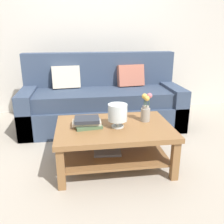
# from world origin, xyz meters

# --- Properties ---
(ground_plane) EXTENTS (10.00, 10.00, 0.00)m
(ground_plane) POSITION_xyz_m (0.00, 0.00, 0.00)
(ground_plane) COLOR #ADA393
(back_wall) EXTENTS (6.40, 0.12, 2.70)m
(back_wall) POSITION_xyz_m (0.00, 1.65, 1.35)
(back_wall) COLOR beige
(back_wall) RESTS_ON ground
(couch) EXTENTS (2.29, 0.90, 1.06)m
(couch) POSITION_xyz_m (0.01, 0.78, 0.36)
(couch) COLOR #384760
(couch) RESTS_ON ground
(coffee_table) EXTENTS (1.18, 0.81, 0.45)m
(coffee_table) POSITION_xyz_m (0.01, -0.42, 0.33)
(coffee_table) COLOR olive
(coffee_table) RESTS_ON ground
(book_stack_main) EXTENTS (0.30, 0.22, 0.10)m
(book_stack_main) POSITION_xyz_m (-0.26, -0.41, 0.50)
(book_stack_main) COLOR #51704C
(book_stack_main) RESTS_ON coffee_table
(glass_hurricane_vase) EXTENTS (0.19, 0.19, 0.24)m
(glass_hurricane_vase) POSITION_xyz_m (0.04, -0.45, 0.60)
(glass_hurricane_vase) COLOR silver
(glass_hurricane_vase) RESTS_ON coffee_table
(flower_pitcher) EXTENTS (0.11, 0.12, 0.31)m
(flower_pitcher) POSITION_xyz_m (0.37, -0.33, 0.58)
(flower_pitcher) COLOR #9E998E
(flower_pitcher) RESTS_ON coffee_table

